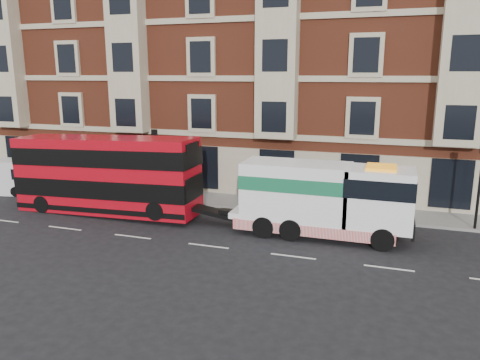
% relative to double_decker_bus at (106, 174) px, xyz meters
% --- Properties ---
extents(ground, '(120.00, 120.00, 0.00)m').
position_rel_double_decker_bus_xyz_m(ground, '(7.41, -3.04, -2.31)').
color(ground, black).
rests_on(ground, ground).
extents(sidewalk, '(90.00, 3.00, 0.15)m').
position_rel_double_decker_bus_xyz_m(sidewalk, '(7.41, 4.46, -2.23)').
color(sidewalk, slate).
rests_on(sidewalk, ground).
extents(victorian_terrace, '(45.00, 12.00, 20.40)m').
position_rel_double_decker_bus_xyz_m(victorian_terrace, '(7.91, 11.96, 7.76)').
color(victorian_terrace, brown).
rests_on(victorian_terrace, ground).
extents(lamp_post_west, '(0.35, 0.15, 4.35)m').
position_rel_double_decker_bus_xyz_m(lamp_post_west, '(1.41, 3.16, 0.37)').
color(lamp_post_west, black).
rests_on(lamp_post_west, sidewalk).
extents(lamp_post_east, '(0.35, 0.15, 4.35)m').
position_rel_double_decker_bus_xyz_m(lamp_post_east, '(19.41, 3.16, 0.37)').
color(lamp_post_east, black).
rests_on(lamp_post_east, sidewalk).
extents(double_decker_bus, '(10.76, 2.47, 4.35)m').
position_rel_double_decker_bus_xyz_m(double_decker_bus, '(0.00, 0.00, 0.00)').
color(double_decker_bus, '#B80A17').
rests_on(double_decker_bus, ground).
extents(tow_truck, '(8.61, 2.55, 3.59)m').
position_rel_double_decker_bus_xyz_m(tow_truck, '(12.06, 0.00, -0.40)').
color(tow_truck, white).
rests_on(tow_truck, ground).
extents(box_van, '(4.59, 2.60, 2.25)m').
position_rel_double_decker_bus_xyz_m(box_van, '(-9.35, 1.80, -1.20)').
color(box_van, silver).
rests_on(box_van, ground).
extents(pedestrian, '(0.69, 0.62, 1.57)m').
position_rel_double_decker_bus_xyz_m(pedestrian, '(-7.65, 4.58, -1.37)').
color(pedestrian, '#192532').
rests_on(pedestrian, sidewalk).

